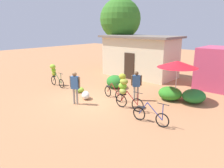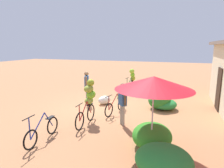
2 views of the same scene
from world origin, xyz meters
TOP-DOWN VIEW (x-y plane):
  - ground_plane at (0.00, 0.00)m, footprint 60.00×60.00m
  - building_low at (-1.50, 6.94)m, footprint 6.10×3.31m
  - tree_behind_building at (-4.63, 8.30)m, footprint 3.67×3.67m
  - hedge_bush_front_left at (-0.72, 3.11)m, footprint 1.20×1.22m
  - hedge_bush_front_right at (-0.69, 2.90)m, footprint 1.19×1.06m
  - hedge_bush_mid at (3.10, 3.07)m, footprint 1.28×1.16m
  - hedge_bush_by_door at (4.26, 3.50)m, footprint 1.18×1.35m
  - market_umbrella at (3.39, 3.10)m, footprint 2.10×2.10m
  - bicycle_leftmost at (-4.18, 0.68)m, footprint 1.66×0.48m
  - bicycle_near_pile at (0.67, 1.12)m, footprint 1.62×0.44m
  - bicycle_center_loaded at (1.96, 0.46)m, footprint 1.64×0.43m
  - bicycle_by_shop at (3.87, -0.25)m, footprint 1.68×0.15m
  - banana_pile_on_ground at (-1.72, 0.73)m, footprint 0.63×0.61m
  - produce_sack at (-0.50, 0.13)m, footprint 0.82×0.78m
  - person_vendor at (-0.28, -0.77)m, footprint 0.54×0.34m
  - person_bystander at (1.75, 1.76)m, footprint 0.47×0.41m

SIDE VIEW (x-z plane):
  - ground_plane at x=0.00m, z-range 0.00..0.00m
  - banana_pile_on_ground at x=-1.72m, z-range -0.01..0.31m
  - produce_sack at x=-0.50m, z-range 0.00..0.44m
  - hedge_bush_front_left at x=-0.72m, z-range 0.00..0.51m
  - bicycle_by_shop at x=3.87m, z-range -0.16..0.84m
  - bicycle_near_pile at x=0.67m, z-range -0.13..0.81m
  - hedge_bush_by_door at x=4.26m, z-range 0.00..0.70m
  - hedge_bush_mid at x=3.10m, z-range 0.00..0.73m
  - hedge_bush_front_right at x=-0.69m, z-range 0.00..0.85m
  - bicycle_leftmost at x=-4.18m, z-range 0.15..1.61m
  - person_bystander at x=1.75m, z-range 0.18..1.80m
  - bicycle_center_loaded at x=1.96m, z-range 0.14..1.86m
  - person_vendor at x=-0.28m, z-range 0.20..1.90m
  - building_low at x=-1.50m, z-range 0.02..3.25m
  - market_umbrella at x=3.39m, z-range 0.92..3.11m
  - tree_behind_building at x=-4.63m, z-range 1.35..7.76m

